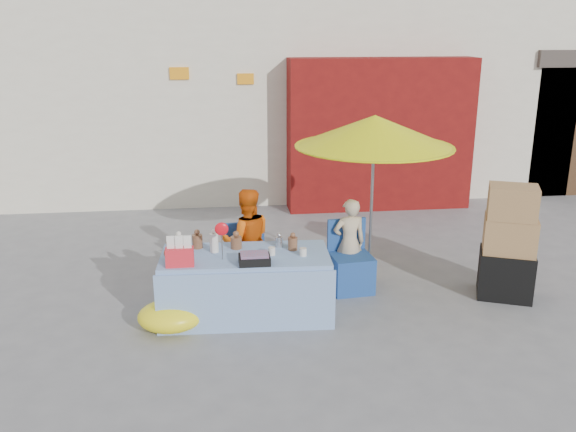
{
  "coord_description": "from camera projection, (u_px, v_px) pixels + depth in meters",
  "views": [
    {
      "loc": [
        -0.65,
        -6.04,
        3.07
      ],
      "look_at": [
        0.15,
        0.6,
        1.0
      ],
      "focal_mm": 38.0,
      "sensor_mm": 36.0,
      "label": 1
    }
  ],
  "objects": [
    {
      "name": "chair_right",
      "position": [
        351.0,
        270.0,
        7.4
      ],
      "size": [
        0.53,
        0.52,
        0.85
      ],
      "rotation": [
        0.0,
        0.0,
        0.1
      ],
      "color": "navy",
      "rests_on": "ground"
    },
    {
      "name": "box_stack",
      "position": [
        508.0,
        246.0,
        7.11
      ],
      "size": [
        0.76,
        0.7,
        1.36
      ],
      "rotation": [
        0.0,
        0.0,
        -0.4
      ],
      "color": "black",
      "rests_on": "ground"
    },
    {
      "name": "vendor_orange",
      "position": [
        247.0,
        241.0,
        7.27
      ],
      "size": [
        0.67,
        0.55,
        1.28
      ],
      "primitive_type": "imported",
      "rotation": [
        0.0,
        0.0,
        3.24
      ],
      "color": "#E4590C",
      "rests_on": "ground"
    },
    {
      "name": "chair_left",
      "position": [
        248.0,
        275.0,
        7.25
      ],
      "size": [
        0.53,
        0.52,
        0.85
      ],
      "rotation": [
        0.0,
        0.0,
        0.1
      ],
      "color": "navy",
      "rests_on": "ground"
    },
    {
      "name": "tarp_bundle",
      "position": [
        171.0,
        316.0,
        6.44
      ],
      "size": [
        0.77,
        0.65,
        0.32
      ],
      "primitive_type": "ellipsoid",
      "rotation": [
        0.0,
        0.0,
        0.13
      ],
      "color": "yellow",
      "rests_on": "ground"
    },
    {
      "name": "market_table",
      "position": [
        245.0,
        284.0,
        6.71
      ],
      "size": [
        1.91,
        0.96,
        1.13
      ],
      "rotation": [
        0.0,
        0.0,
        -0.05
      ],
      "color": "#85A9D5",
      "rests_on": "ground"
    },
    {
      "name": "backdrop",
      "position": [
        266.0,
        27.0,
        12.99
      ],
      "size": [
        14.0,
        8.0,
        7.8
      ],
      "color": "silver",
      "rests_on": "ground"
    },
    {
      "name": "umbrella",
      "position": [
        375.0,
        132.0,
        7.22
      ],
      "size": [
        1.9,
        1.9,
        2.09
      ],
      "color": "gray",
      "rests_on": "ground"
    },
    {
      "name": "vendor_beige",
      "position": [
        349.0,
        243.0,
        7.44
      ],
      "size": [
        0.43,
        0.31,
        1.12
      ],
      "primitive_type": "imported",
      "rotation": [
        0.0,
        0.0,
        3.24
      ],
      "color": "tan",
      "rests_on": "ground"
    },
    {
      "name": "ground",
      "position": [
        281.0,
        319.0,
        6.71
      ],
      "size": [
        80.0,
        80.0,
        0.0
      ],
      "primitive_type": "plane",
      "color": "slate",
      "rests_on": "ground"
    }
  ]
}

